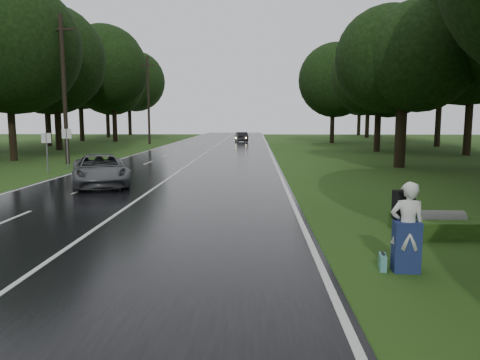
# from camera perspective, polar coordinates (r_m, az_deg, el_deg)

# --- Properties ---
(ground) EXTENTS (160.00, 160.00, 0.00)m
(ground) POSITION_cam_1_polar(r_m,az_deg,el_deg) (12.51, -19.06, -6.97)
(ground) COLOR #274815
(ground) RESTS_ON ground
(road) EXTENTS (12.00, 140.00, 0.04)m
(road) POSITION_cam_1_polar(r_m,az_deg,el_deg) (31.75, -6.13, 2.11)
(road) COLOR black
(road) RESTS_ON ground
(lane_center) EXTENTS (0.12, 140.00, 0.01)m
(lane_center) POSITION_cam_1_polar(r_m,az_deg,el_deg) (31.74, -6.13, 2.16)
(lane_center) COLOR silver
(lane_center) RESTS_ON road
(grey_car) EXTENTS (4.04, 5.63, 1.42)m
(grey_car) POSITION_cam_1_polar(r_m,az_deg,el_deg) (21.72, -17.13, 1.20)
(grey_car) COLOR #515457
(grey_car) RESTS_ON road
(far_car) EXTENTS (1.96, 4.11, 1.30)m
(far_car) POSITION_cam_1_polar(r_m,az_deg,el_deg) (60.13, 0.17, 5.41)
(far_car) COLOR black
(far_car) RESTS_ON road
(hitchhiker) EXTENTS (0.69, 0.62, 1.84)m
(hitchhiker) POSITION_cam_1_polar(r_m,az_deg,el_deg) (9.77, 20.16, -5.92)
(hitchhiker) COLOR silver
(hitchhiker) RESTS_ON ground
(suitcase) EXTENTS (0.20, 0.45, 0.31)m
(suitcase) POSITION_cam_1_polar(r_m,az_deg,el_deg) (9.93, 17.44, -9.78)
(suitcase) COLOR teal
(suitcase) RESTS_ON ground
(culvert) EXTENTS (1.28, 0.64, 0.64)m
(culvert) POSITION_cam_1_polar(r_m,az_deg,el_deg) (13.43, 23.54, -6.20)
(culvert) COLOR slate
(culvert) RESTS_ON ground
(utility_pole_mid) EXTENTS (1.80, 0.28, 9.98)m
(utility_pole_mid) POSITION_cam_1_polar(r_m,az_deg,el_deg) (33.60, -20.75, 1.93)
(utility_pole_mid) COLOR black
(utility_pole_mid) RESTS_ON ground
(utility_pole_far) EXTENTS (1.80, 0.28, 10.47)m
(utility_pole_far) POSITION_cam_1_polar(r_m,az_deg,el_deg) (56.94, -11.25, 4.44)
(utility_pole_far) COLOR black
(utility_pole_far) RESTS_ON ground
(road_sign_a) EXTENTS (0.55, 0.10, 2.29)m
(road_sign_a) POSITION_cam_1_polar(r_m,az_deg,el_deg) (27.75, -22.89, 0.71)
(road_sign_a) COLOR white
(road_sign_a) RESTS_ON ground
(road_sign_b) EXTENTS (0.59, 0.10, 2.46)m
(road_sign_b) POSITION_cam_1_polar(r_m,az_deg,el_deg) (30.27, -20.71, 1.35)
(road_sign_b) COLOR white
(road_sign_b) RESTS_ON ground
(tree_left_d) EXTENTS (8.86, 8.86, 13.84)m
(tree_left_d) POSITION_cam_1_polar(r_m,az_deg,el_deg) (37.55, -26.43, 2.18)
(tree_left_d) COLOR black
(tree_left_d) RESTS_ON ground
(tree_left_e) EXTENTS (9.61, 9.61, 15.02)m
(tree_left_e) POSITION_cam_1_polar(r_m,az_deg,el_deg) (48.31, -21.66, 3.49)
(tree_left_e) COLOR black
(tree_left_e) RESTS_ON ground
(tree_left_f) EXTENTS (10.57, 10.57, 16.51)m
(tree_left_f) POSITION_cam_1_polar(r_m,az_deg,el_deg) (64.26, -15.34, 4.66)
(tree_left_f) COLOR black
(tree_left_f) RESTS_ON ground
(tree_right_d) EXTENTS (8.16, 8.16, 12.75)m
(tree_right_d) POSITION_cam_1_polar(r_m,az_deg,el_deg) (30.80, 19.29, 1.52)
(tree_right_d) COLOR black
(tree_right_d) RESTS_ON ground
(tree_right_e) EXTENTS (8.12, 8.12, 12.68)m
(tree_right_e) POSITION_cam_1_polar(r_m,az_deg,el_deg) (45.01, 16.73, 3.44)
(tree_right_e) COLOR black
(tree_right_e) RESTS_ON ground
(tree_right_f) EXTENTS (8.48, 8.48, 13.25)m
(tree_right_f) POSITION_cam_1_polar(r_m,az_deg,el_deg) (59.26, 11.41, 4.55)
(tree_right_f) COLOR black
(tree_right_f) RESTS_ON ground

